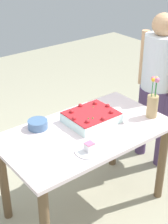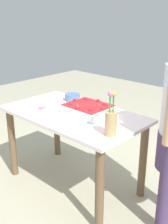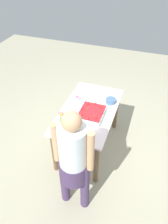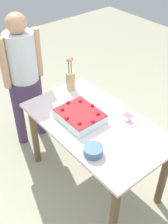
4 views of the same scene
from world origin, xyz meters
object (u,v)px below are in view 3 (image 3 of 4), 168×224
(sheet_cake, at_px, (91,113))
(serving_plate_with_slice, at_px, (77,100))
(person_standing, at_px, (73,159))
(cake_knife, at_px, (103,93))
(fruit_bowl, at_px, (111,101))
(flower_vase, at_px, (62,126))

(sheet_cake, relative_size, serving_plate_with_slice, 1.88)
(serving_plate_with_slice, relative_size, person_standing, 0.14)
(cake_knife, distance_m, fruit_bowl, 0.28)
(fruit_bowl, bearing_deg, sheet_cake, -24.83)
(cake_knife, xyz_separation_m, person_standing, (1.44, 0.07, 0.09))
(sheet_cake, relative_size, fruit_bowl, 2.49)
(person_standing, bearing_deg, sheet_cake, 4.45)
(serving_plate_with_slice, relative_size, cake_knife, 1.07)
(fruit_bowl, bearing_deg, serving_plate_with_slice, -76.82)
(person_standing, bearing_deg, flower_vase, 36.80)
(cake_knife, bearing_deg, fruit_bowl, 9.33)
(serving_plate_with_slice, height_order, person_standing, person_standing)
(sheet_cake, distance_m, person_standing, 0.85)
(flower_vase, relative_size, person_standing, 0.23)
(sheet_cake, distance_m, serving_plate_with_slice, 0.41)
(flower_vase, distance_m, person_standing, 0.50)
(cake_knife, relative_size, flower_vase, 0.55)
(serving_plate_with_slice, distance_m, fruit_bowl, 0.50)
(cake_knife, distance_m, person_standing, 1.44)
(serving_plate_with_slice, height_order, cake_knife, serving_plate_with_slice)
(serving_plate_with_slice, height_order, flower_vase, flower_vase)
(sheet_cake, height_order, person_standing, person_standing)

